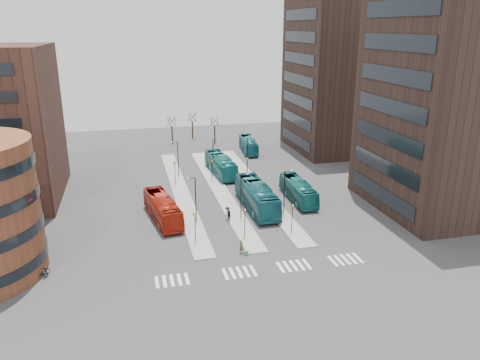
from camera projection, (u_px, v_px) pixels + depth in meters
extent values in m
plane|color=#303032|center=(259.00, 291.00, 45.22)|extent=(160.00, 160.00, 0.00)
cube|color=gray|center=(181.00, 192.00, 72.00)|extent=(2.50, 45.00, 0.15)
cube|color=gray|center=(219.00, 189.00, 73.34)|extent=(2.50, 45.00, 0.15)
cube|color=gray|center=(256.00, 186.00, 74.69)|extent=(2.50, 45.00, 0.15)
cube|color=navy|center=(246.00, 253.00, 52.24)|extent=(0.47, 0.38, 0.58)
imported|color=#A31C0C|center=(162.00, 209.00, 61.39)|extent=(4.49, 11.77, 3.20)
imported|color=#12545E|center=(257.00, 196.00, 65.18)|extent=(3.19, 13.24, 3.68)
imported|color=#156A6B|center=(221.00, 165.00, 80.56)|extent=(3.65, 12.11, 3.33)
imported|color=#125C59|center=(298.00, 190.00, 68.46)|extent=(2.78, 10.90, 3.02)
imported|color=#15616C|center=(248.00, 145.00, 95.01)|extent=(3.49, 10.69, 2.92)
imported|color=#505332|center=(241.00, 247.00, 52.55)|extent=(0.69, 0.61, 1.60)
imported|color=black|center=(175.00, 224.00, 58.49)|extent=(1.02, 0.93, 1.70)
imported|color=black|center=(229.00, 216.00, 61.16)|extent=(0.71, 0.97, 1.53)
imported|color=black|center=(228.00, 213.00, 61.83)|extent=(1.09, 1.30, 1.75)
imported|color=gray|center=(39.00, 276.00, 47.15)|extent=(1.67, 0.92, 0.83)
imported|color=gray|center=(40.00, 273.00, 47.61)|extent=(1.78, 0.92, 1.03)
imported|color=gray|center=(41.00, 271.00, 48.08)|extent=(1.82, 0.83, 0.92)
cube|color=silver|center=(157.00, 282.00, 46.78)|extent=(0.35, 2.40, 0.01)
cube|color=silver|center=(165.00, 281.00, 46.95)|extent=(0.35, 2.40, 0.01)
cube|color=silver|center=(172.00, 280.00, 47.12)|extent=(0.35, 2.40, 0.01)
cube|color=silver|center=(179.00, 279.00, 47.29)|extent=(0.35, 2.40, 0.01)
cube|color=silver|center=(187.00, 279.00, 47.46)|extent=(0.35, 2.40, 0.01)
cube|color=silver|center=(225.00, 274.00, 48.35)|extent=(0.35, 2.40, 0.01)
cube|color=silver|center=(232.00, 273.00, 48.52)|extent=(0.35, 2.40, 0.01)
cube|color=silver|center=(239.00, 272.00, 48.69)|extent=(0.35, 2.40, 0.01)
cube|color=silver|center=(246.00, 271.00, 48.86)|extent=(0.35, 2.40, 0.01)
cube|color=silver|center=(253.00, 270.00, 49.03)|extent=(0.35, 2.40, 0.01)
cube|color=silver|center=(280.00, 267.00, 49.70)|extent=(0.35, 2.40, 0.01)
cube|color=silver|center=(287.00, 266.00, 49.87)|extent=(0.35, 2.40, 0.01)
cube|color=silver|center=(294.00, 266.00, 50.03)|extent=(0.35, 2.40, 0.01)
cube|color=silver|center=(300.00, 265.00, 50.20)|extent=(0.35, 2.40, 0.01)
cube|color=silver|center=(307.00, 264.00, 50.37)|extent=(0.35, 2.40, 0.01)
cube|color=silver|center=(333.00, 261.00, 51.04)|extent=(0.35, 2.40, 0.01)
cube|color=silver|center=(339.00, 260.00, 51.21)|extent=(0.35, 2.40, 0.01)
cube|color=silver|center=(345.00, 259.00, 51.38)|extent=(0.35, 2.40, 0.01)
cube|color=silver|center=(352.00, 259.00, 51.55)|extent=(0.35, 2.40, 0.01)
cube|color=silver|center=(358.00, 258.00, 51.72)|extent=(0.35, 2.40, 0.01)
cube|color=black|center=(458.00, 100.00, 62.48)|extent=(20.00, 20.00, 30.00)
cube|color=black|center=(381.00, 194.00, 64.13)|extent=(0.12, 16.00, 2.00)
cube|color=black|center=(384.00, 166.00, 62.88)|extent=(0.12, 16.00, 2.00)
cube|color=black|center=(387.00, 137.00, 61.63)|extent=(0.12, 16.00, 2.00)
cube|color=black|center=(390.00, 107.00, 60.38)|extent=(0.12, 16.00, 2.00)
cube|color=black|center=(393.00, 75.00, 59.13)|extent=(0.12, 16.00, 2.00)
cube|color=black|center=(396.00, 42.00, 57.89)|extent=(0.12, 16.00, 2.00)
cube|color=black|center=(400.00, 8.00, 56.64)|extent=(0.12, 16.00, 2.00)
cube|color=black|center=(345.00, 75.00, 93.87)|extent=(20.00, 20.00, 30.00)
cube|color=black|center=(296.00, 139.00, 95.52)|extent=(0.12, 16.00, 2.00)
cube|color=black|center=(296.00, 120.00, 94.27)|extent=(0.12, 16.00, 2.00)
cube|color=black|center=(297.00, 100.00, 93.02)|extent=(0.12, 16.00, 2.00)
cube|color=black|center=(298.00, 79.00, 91.77)|extent=(0.12, 16.00, 2.00)
cube|color=black|center=(299.00, 58.00, 90.52)|extent=(0.12, 16.00, 2.00)
cube|color=black|center=(299.00, 37.00, 89.27)|extent=(0.12, 16.00, 2.00)
cube|color=black|center=(300.00, 15.00, 88.02)|extent=(0.12, 16.00, 2.00)
cylinder|color=black|center=(195.00, 228.00, 54.72)|extent=(0.10, 0.10, 3.50)
cube|color=black|center=(195.00, 214.00, 54.17)|extent=(0.45, 0.10, 0.30)
cube|color=yellow|center=(195.00, 214.00, 54.12)|extent=(0.20, 0.02, 0.20)
cylinder|color=black|center=(175.00, 174.00, 75.03)|extent=(0.10, 0.10, 3.50)
cube|color=black|center=(175.00, 163.00, 74.48)|extent=(0.45, 0.10, 0.30)
cube|color=yellow|center=(175.00, 163.00, 74.43)|extent=(0.20, 0.02, 0.20)
cylinder|color=black|center=(245.00, 223.00, 56.07)|extent=(0.10, 0.10, 3.50)
cube|color=black|center=(245.00, 210.00, 55.52)|extent=(0.45, 0.10, 0.30)
cube|color=yellow|center=(245.00, 210.00, 55.46)|extent=(0.20, 0.02, 0.20)
cylinder|color=black|center=(212.00, 171.00, 76.38)|extent=(0.10, 0.10, 3.50)
cube|color=black|center=(212.00, 161.00, 75.83)|extent=(0.45, 0.10, 0.30)
cube|color=yellow|center=(212.00, 161.00, 75.77)|extent=(0.20, 0.02, 0.20)
cylinder|color=black|center=(292.00, 219.00, 57.41)|extent=(0.10, 0.10, 3.50)
cube|color=black|center=(293.00, 205.00, 56.86)|extent=(0.45, 0.10, 0.30)
cube|color=yellow|center=(293.00, 206.00, 56.81)|extent=(0.20, 0.02, 0.20)
cylinder|color=black|center=(247.00, 168.00, 77.72)|extent=(0.10, 0.10, 3.50)
cube|color=black|center=(247.00, 158.00, 77.17)|extent=(0.45, 0.10, 0.30)
cube|color=yellow|center=(247.00, 158.00, 77.12)|extent=(0.20, 0.02, 0.20)
cylinder|color=black|center=(196.00, 200.00, 60.09)|extent=(0.14, 0.14, 6.00)
cylinder|color=black|center=(191.00, 178.00, 59.06)|extent=(0.90, 0.08, 0.08)
sphere|color=silver|center=(188.00, 178.00, 58.96)|extent=(0.24, 0.24, 0.24)
cylinder|color=black|center=(178.00, 159.00, 78.56)|extent=(0.14, 0.14, 6.00)
cylinder|color=black|center=(175.00, 142.00, 77.52)|extent=(0.90, 0.08, 0.08)
sphere|color=silver|center=(172.00, 142.00, 77.42)|extent=(0.24, 0.24, 0.24)
cylinder|color=black|center=(241.00, 196.00, 61.44)|extent=(0.14, 0.14, 6.00)
cylinder|color=black|center=(244.00, 174.00, 60.60)|extent=(0.90, 0.08, 0.08)
sphere|color=silver|center=(248.00, 174.00, 60.70)|extent=(0.24, 0.24, 0.24)
cylinder|color=black|center=(213.00, 157.00, 79.90)|extent=(0.14, 0.14, 6.00)
cylinder|color=black|center=(215.00, 140.00, 79.07)|extent=(0.90, 0.08, 0.08)
sphere|color=silver|center=(218.00, 139.00, 79.17)|extent=(0.24, 0.24, 0.24)
cylinder|color=black|center=(284.00, 192.00, 62.78)|extent=(0.14, 0.14, 6.00)
cylinder|color=black|center=(288.00, 171.00, 61.95)|extent=(0.90, 0.08, 0.08)
sphere|color=silver|center=(291.00, 171.00, 62.05)|extent=(0.24, 0.24, 0.24)
cylinder|color=black|center=(247.00, 155.00, 81.25)|extent=(0.14, 0.14, 6.00)
cylinder|color=black|center=(250.00, 138.00, 80.41)|extent=(0.90, 0.08, 0.08)
sphere|color=silver|center=(252.00, 138.00, 80.51)|extent=(0.24, 0.24, 0.24)
cylinder|color=black|center=(172.00, 135.00, 101.39)|extent=(0.30, 0.30, 4.00)
cylinder|color=black|center=(175.00, 122.00, 100.64)|extent=(0.10, 1.56, 1.95)
cylinder|color=black|center=(172.00, 121.00, 101.14)|extent=(1.48, 0.59, 1.97)
cylinder|color=black|center=(169.00, 121.00, 100.73)|extent=(0.90, 1.31, 1.99)
cylinder|color=black|center=(169.00, 122.00, 99.97)|extent=(0.89, 1.31, 1.99)
cylinder|color=black|center=(173.00, 122.00, 99.91)|extent=(1.48, 0.58, 1.97)
cylinder|color=black|center=(193.00, 130.00, 106.20)|extent=(0.30, 0.30, 4.00)
cylinder|color=black|center=(195.00, 117.00, 105.45)|extent=(0.10, 1.56, 1.95)
cylinder|color=black|center=(193.00, 117.00, 105.96)|extent=(1.48, 0.59, 1.97)
cylinder|color=black|center=(189.00, 117.00, 105.55)|extent=(0.90, 1.31, 1.99)
cylinder|color=black|center=(190.00, 118.00, 104.79)|extent=(0.89, 1.31, 1.99)
cylinder|color=black|center=(193.00, 118.00, 104.73)|extent=(1.48, 0.58, 1.97)
cylinder|color=black|center=(215.00, 135.00, 101.56)|extent=(0.30, 0.30, 4.00)
cylinder|color=black|center=(218.00, 121.00, 100.81)|extent=(0.10, 1.56, 1.95)
cylinder|color=black|center=(215.00, 121.00, 101.31)|extent=(1.48, 0.59, 1.97)
cylinder|color=black|center=(212.00, 121.00, 100.90)|extent=(0.90, 1.31, 1.99)
cylinder|color=black|center=(212.00, 122.00, 100.15)|extent=(0.89, 1.31, 1.99)
cylinder|color=black|center=(216.00, 122.00, 100.08)|extent=(1.48, 0.58, 1.97)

